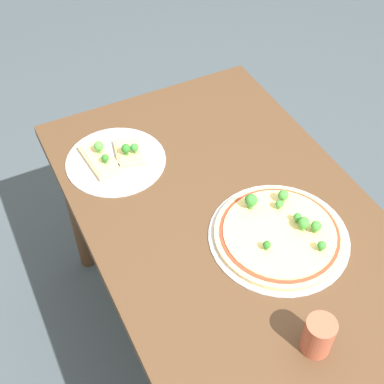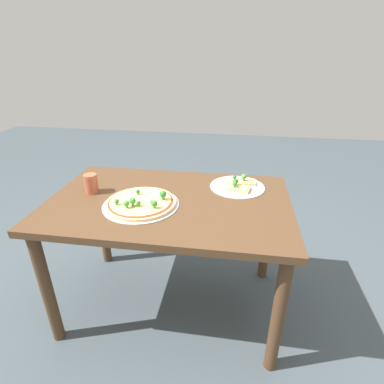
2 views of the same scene
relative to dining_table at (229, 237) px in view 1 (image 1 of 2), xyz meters
The scene contains 5 objects.
ground_plane 0.62m from the dining_table, ahead, with size 8.00×8.00×0.00m, color #3D474C.
dining_table is the anchor object (origin of this frame).
pizza_tray_whole 0.18m from the dining_table, 32.41° to the left, with size 0.38×0.38×0.07m.
pizza_tray_slice 0.42m from the dining_table, 149.12° to the right, with size 0.31×0.31×0.06m.
drinking_cup 0.45m from the dining_table, ahead, with size 0.07×0.07×0.10m, color #AD5138.
Camera 1 is at (0.81, -0.53, 1.85)m, focal length 50.00 mm.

